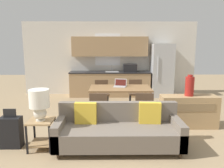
% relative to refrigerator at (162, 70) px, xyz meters
% --- Properties ---
extents(ground_plane, '(20.00, 20.00, 0.00)m').
position_rel_refrigerator_xyz_m(ground_plane, '(-1.88, -4.24, -0.95)').
color(ground_plane, '#9E8460').
extents(wall_back, '(6.40, 0.07, 2.70)m').
position_rel_refrigerator_xyz_m(wall_back, '(-1.88, 0.39, 0.40)').
color(wall_back, silver).
rests_on(wall_back, ground_plane).
extents(kitchen_counter, '(2.91, 0.65, 2.15)m').
position_rel_refrigerator_xyz_m(kitchen_counter, '(-1.86, 0.09, -0.11)').
color(kitchen_counter, tan).
rests_on(kitchen_counter, ground_plane).
extents(refrigerator, '(0.76, 0.71, 1.90)m').
position_rel_refrigerator_xyz_m(refrigerator, '(0.00, 0.00, 0.00)').
color(refrigerator, '#B7BABC').
rests_on(refrigerator, ground_plane).
extents(dining_table, '(1.59, 0.89, 0.76)m').
position_rel_refrigerator_xyz_m(dining_table, '(-1.61, -2.24, -0.25)').
color(dining_table, olive).
rests_on(dining_table, ground_plane).
extents(couch, '(2.24, 0.80, 0.82)m').
position_rel_refrigerator_xyz_m(couch, '(-1.73, -4.05, -0.62)').
color(couch, '#3D2D1E').
rests_on(couch, ground_plane).
extents(side_table, '(0.44, 0.44, 0.54)m').
position_rel_refrigerator_xyz_m(side_table, '(-3.12, -4.10, -0.59)').
color(side_table, tan).
rests_on(side_table, ground_plane).
extents(table_lamp, '(0.35, 0.35, 0.56)m').
position_rel_refrigerator_xyz_m(table_lamp, '(-3.12, -4.12, -0.07)').
color(table_lamp, silver).
rests_on(table_lamp, side_table).
extents(credenza, '(1.27, 0.42, 0.73)m').
position_rel_refrigerator_xyz_m(credenza, '(-0.09, -3.05, -0.58)').
color(credenza, tan).
rests_on(credenza, ground_plane).
extents(vase, '(0.20, 0.20, 0.48)m').
position_rel_refrigerator_xyz_m(vase, '(-0.09, -3.04, 0.00)').
color(vase, maroon).
rests_on(vase, credenza).
extents(dining_chair_far_left, '(0.45, 0.45, 0.82)m').
position_rel_refrigerator_xyz_m(dining_chair_far_left, '(-2.13, -1.49, -0.48)').
color(dining_chair_far_left, brown).
rests_on(dining_chair_far_left, ground_plane).
extents(dining_chair_near_left, '(0.46, 0.46, 0.82)m').
position_rel_refrigerator_xyz_m(dining_chair_near_left, '(-2.13, -3.06, -0.48)').
color(dining_chair_near_left, brown).
rests_on(dining_chair_near_left, ground_plane).
extents(dining_chair_near_right, '(0.46, 0.46, 0.82)m').
position_rel_refrigerator_xyz_m(dining_chair_near_right, '(-1.11, -3.06, -0.48)').
color(dining_chair_near_right, brown).
rests_on(dining_chair_near_right, ground_plane).
extents(dining_chair_far_right, '(0.42, 0.42, 0.82)m').
position_rel_refrigerator_xyz_m(dining_chair_far_right, '(-1.11, -1.41, -0.48)').
color(dining_chair_far_right, brown).
rests_on(dining_chair_far_right, ground_plane).
extents(laptop, '(0.37, 0.32, 0.20)m').
position_rel_refrigerator_xyz_m(laptop, '(-1.61, -2.10, -0.14)').
color(laptop, '#B7BABC').
rests_on(laptop, dining_table).
extents(suitcase, '(0.38, 0.22, 0.73)m').
position_rel_refrigerator_xyz_m(suitcase, '(-3.70, -4.03, -0.66)').
color(suitcase, black).
rests_on(suitcase, ground_plane).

